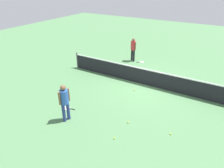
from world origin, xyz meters
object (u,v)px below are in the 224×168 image
at_px(tennis_ball_by_net, 171,134).
at_px(tennis_ball_midcourt, 128,122).
at_px(tennis_racket_near_player, 67,108).
at_px(tennis_racket_far_player, 141,62).
at_px(tennis_ball_baseline, 114,138).
at_px(player_far_side, 133,48).
at_px(tennis_ball_near_player, 134,90).
at_px(player_near_side, 65,100).

distance_m(tennis_ball_by_net, tennis_ball_midcourt, 1.77).
height_order(tennis_racket_near_player, tennis_racket_far_player, same).
height_order(tennis_racket_near_player, tennis_ball_baseline, tennis_ball_baseline).
bearing_deg(tennis_ball_by_net, player_far_side, 126.21).
xyz_separation_m(player_far_side, tennis_ball_midcourt, (3.00, -6.70, -0.98)).
bearing_deg(tennis_ball_near_player, tennis_ball_by_net, -42.18).
distance_m(player_near_side, tennis_ball_by_net, 4.47).
xyz_separation_m(player_far_side, tennis_ball_near_player, (2.04, -4.04, -0.98)).
relative_size(tennis_racket_far_player, tennis_ball_baseline, 8.35).
bearing_deg(tennis_racket_far_player, tennis_ball_near_player, -71.48).
bearing_deg(player_near_side, tennis_racket_far_player, 89.72).
bearing_deg(tennis_ball_baseline, tennis_ball_by_net, 36.96).
relative_size(tennis_ball_near_player, tennis_ball_baseline, 1.00).
xyz_separation_m(tennis_racket_far_player, tennis_ball_by_net, (4.10, -6.60, 0.02)).
relative_size(player_near_side, tennis_racket_near_player, 2.80).
relative_size(tennis_ball_by_net, tennis_ball_baseline, 1.00).
relative_size(tennis_racket_far_player, tennis_ball_near_player, 8.35).
height_order(player_far_side, tennis_ball_near_player, player_far_side).
bearing_deg(player_far_side, tennis_ball_midcourt, -65.90).
height_order(player_far_side, tennis_racket_far_player, player_far_side).
bearing_deg(tennis_racket_near_player, tennis_ball_midcourt, 9.55).
height_order(tennis_racket_near_player, tennis_ball_midcourt, tennis_ball_midcourt).
distance_m(tennis_racket_far_player, tennis_ball_by_net, 7.77).
bearing_deg(tennis_ball_near_player, tennis_racket_far_player, 108.52).
relative_size(player_near_side, tennis_ball_by_net, 25.76).
height_order(tennis_ball_by_net, tennis_ball_baseline, same).
bearing_deg(tennis_racket_far_player, player_near_side, -90.28).
height_order(player_near_side, tennis_racket_near_player, player_near_side).
distance_m(player_near_side, tennis_racket_near_player, 1.33).
bearing_deg(tennis_racket_near_player, player_near_side, -49.05).
height_order(tennis_racket_far_player, tennis_ball_near_player, tennis_ball_near_player).
height_order(tennis_racket_far_player, tennis_ball_baseline, tennis_ball_baseline).
bearing_deg(player_far_side, tennis_ball_near_player, -63.19).
height_order(tennis_racket_far_player, tennis_ball_midcourt, tennis_ball_midcourt).
xyz_separation_m(tennis_racket_near_player, tennis_ball_by_net, (4.72, 0.70, 0.02)).
bearing_deg(player_far_side, tennis_ball_by_net, -53.79).
xyz_separation_m(tennis_racket_near_player, tennis_ball_near_player, (2.00, 3.16, 0.02)).
bearing_deg(tennis_ball_by_net, tennis_ball_midcourt, -173.40).
bearing_deg(player_far_side, tennis_racket_far_player, 8.90).
xyz_separation_m(tennis_ball_by_net, tennis_ball_baseline, (-1.78, -1.34, 0.00)).
height_order(tennis_racket_far_player, tennis_ball_by_net, tennis_ball_by_net).
height_order(tennis_ball_near_player, tennis_ball_baseline, same).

